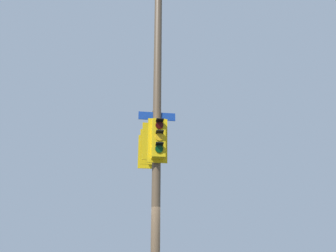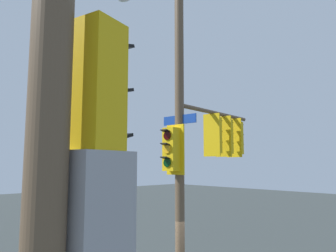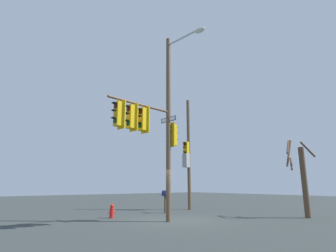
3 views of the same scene
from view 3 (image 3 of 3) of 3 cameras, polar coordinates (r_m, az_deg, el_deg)
The scene contains 6 objects.
ground_plane at distance 14.15m, azimuth 1.39°, elevation -19.58°, with size 80.00×80.00×0.00m, color #353C3B.
main_signal_pole_assembly at distance 13.42m, azimuth -2.29°, elevation 1.83°, with size 4.38×3.10×9.82m.
secondary_pole_assembly at distance 20.24m, azimuth 4.24°, elevation -5.96°, with size 0.79×0.48×8.28m.
fire_hydrant at distance 15.50m, azimuth -11.91°, elevation -17.43°, with size 0.38×0.24×0.73m.
mailbox at distance 17.87m, azimuth -0.58°, elevation -14.54°, with size 0.27×0.45×1.41m.
bare_tree_behind_pole at distance 17.00m, azimuth 26.76°, elevation -9.66°, with size 1.44×1.56×4.44m.
Camera 3 is at (-9.02, -10.76, 1.73)m, focal length 28.55 mm.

